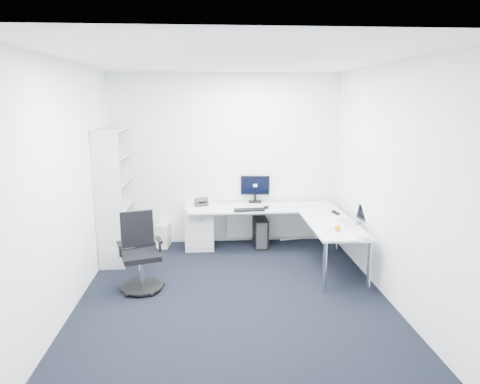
{
  "coord_description": "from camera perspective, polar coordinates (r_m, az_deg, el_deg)",
  "views": [
    {
      "loc": [
        -0.26,
        -4.65,
        2.29
      ],
      "look_at": [
        0.15,
        1.05,
        1.05
      ],
      "focal_mm": 32.0,
      "sensor_mm": 36.0,
      "label": 1
    }
  ],
  "objects": [
    {
      "name": "ground",
      "position": [
        5.19,
        -0.85,
        -13.95
      ],
      "size": [
        4.2,
        4.2,
        0.0
      ],
      "primitive_type": "plane",
      "color": "black"
    },
    {
      "name": "black_keyboard",
      "position": [
        6.38,
        1.23,
        -2.39
      ],
      "size": [
        0.47,
        0.2,
        0.02
      ],
      "primitive_type": "cube",
      "rotation": [
        0.0,
        0.0,
        0.08
      ],
      "color": "black",
      "rests_on": "l_desk"
    },
    {
      "name": "desk_phone",
      "position": [
        6.69,
        -5.19,
        -1.26
      ],
      "size": [
        0.23,
        0.23,
        0.13
      ],
      "primitive_type": null,
      "rotation": [
        0.0,
        0.0,
        0.23
      ],
      "color": "#2C2C2E",
      "rests_on": "l_desk"
    },
    {
      "name": "headphones",
      "position": [
        6.37,
        12.63,
        -2.61
      ],
      "size": [
        0.14,
        0.19,
        0.05
      ],
      "primitive_type": null,
      "rotation": [
        0.0,
        0.0,
        0.17
      ],
      "color": "black",
      "rests_on": "l_desk"
    },
    {
      "name": "drawer_pedestal",
      "position": [
        6.78,
        -5.4,
        -4.55
      ],
      "size": [
        0.44,
        0.54,
        0.67
      ],
      "primitive_type": "cube",
      "color": "silver",
      "rests_on": "ground"
    },
    {
      "name": "power_strip",
      "position": [
        7.23,
        6.66,
        -6.12
      ],
      "size": [
        0.36,
        0.13,
        0.04
      ],
      "primitive_type": "cube",
      "rotation": [
        0.0,
        0.0,
        0.2
      ],
      "color": "white",
      "rests_on": "ground"
    },
    {
      "name": "bookshelf",
      "position": [
        6.39,
        -16.35,
        -0.34
      ],
      "size": [
        0.37,
        0.95,
        1.9
      ],
      "primitive_type": null,
      "color": "silver",
      "rests_on": "ground"
    },
    {
      "name": "wall_front",
      "position": [
        2.73,
        1.57,
        -7.95
      ],
      "size": [
        3.6,
        0.02,
        2.7
      ],
      "primitive_type": "cube",
      "color": "white",
      "rests_on": "ground"
    },
    {
      "name": "wall_right",
      "position": [
        5.17,
        19.45,
        1.06
      ],
      "size": [
        0.02,
        4.2,
        2.7
      ],
      "primitive_type": "cube",
      "color": "white",
      "rests_on": "ground"
    },
    {
      "name": "wall_left",
      "position": [
        4.99,
        -22.04,
        0.47
      ],
      "size": [
        0.02,
        4.2,
        2.7
      ],
      "primitive_type": "cube",
      "color": "white",
      "rests_on": "ground"
    },
    {
      "name": "wall_back",
      "position": [
        6.82,
        -1.89,
        4.32
      ],
      "size": [
        3.6,
        0.02,
        2.7
      ],
      "primitive_type": "cube",
      "color": "white",
      "rests_on": "ground"
    },
    {
      "name": "tissue_box",
      "position": [
        5.26,
        16.03,
        -5.81
      ],
      "size": [
        0.14,
        0.22,
        0.07
      ],
      "primitive_type": "cube",
      "rotation": [
        0.0,
        0.0,
        0.16
      ],
      "color": "white",
      "rests_on": "l_desk"
    },
    {
      "name": "black_pc_tower",
      "position": [
        6.84,
        2.69,
        -5.3
      ],
      "size": [
        0.23,
        0.48,
        0.46
      ],
      "primitive_type": "cube",
      "rotation": [
        0.0,
        0.0,
        0.04
      ],
      "color": "black",
      "rests_on": "ground"
    },
    {
      "name": "l_desk",
      "position": [
        6.41,
        3.36,
        -5.56
      ],
      "size": [
        2.28,
        1.28,
        0.67
      ],
      "primitive_type": null,
      "color": "silver",
      "rests_on": "ground"
    },
    {
      "name": "orange_fruit",
      "position": [
        5.54,
        12.87,
        -4.68
      ],
      "size": [
        0.08,
        0.08,
        0.08
      ],
      "primitive_type": "sphere",
      "color": "orange",
      "rests_on": "l_desk"
    },
    {
      "name": "mouse",
      "position": [
        6.52,
        3.52,
        -2.06
      ],
      "size": [
        0.09,
        0.11,
        0.03
      ],
      "primitive_type": "cube",
      "rotation": [
        0.0,
        0.0,
        -0.31
      ],
      "color": "black",
      "rests_on": "l_desk"
    },
    {
      "name": "ceiling",
      "position": [
        4.67,
        -0.96,
        17.28
      ],
      "size": [
        4.2,
        4.2,
        0.0
      ],
      "primitive_type": "plane",
      "color": "white"
    },
    {
      "name": "monitor",
      "position": [
        6.85,
        2.03,
        0.44
      ],
      "size": [
        0.47,
        0.19,
        0.44
      ],
      "primitive_type": null,
      "rotation": [
        0.0,
        0.0,
        -0.1
      ],
      "color": "black",
      "rests_on": "l_desk"
    },
    {
      "name": "laptop",
      "position": [
        5.9,
        14.53,
        -2.93
      ],
      "size": [
        0.39,
        0.38,
        0.24
      ],
      "primitive_type": null,
      "rotation": [
        0.0,
        0.0,
        0.19
      ],
      "color": "silver",
      "rests_on": "l_desk"
    },
    {
      "name": "beige_pc_tower",
      "position": [
        6.96,
        -10.11,
        -5.54
      ],
      "size": [
        0.22,
        0.41,
        0.37
      ],
      "primitive_type": "cube",
      "rotation": [
        0.0,
        0.0,
        -0.11
      ],
      "color": "beige",
      "rests_on": "ground"
    },
    {
      "name": "task_chair",
      "position": [
        5.35,
        -13.11,
        -7.96
      ],
      "size": [
        0.66,
        0.66,
        0.95
      ],
      "primitive_type": null,
      "rotation": [
        0.0,
        0.0,
        0.3
      ],
      "color": "black",
      "rests_on": "ground"
    },
    {
      "name": "white_keyboard",
      "position": [
        5.78,
        11.83,
        -4.28
      ],
      "size": [
        0.11,
        0.38,
        0.01
      ],
      "primitive_type": "cube",
      "rotation": [
        0.0,
        0.0,
        0.01
      ],
      "color": "white",
      "rests_on": "l_desk"
    }
  ]
}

